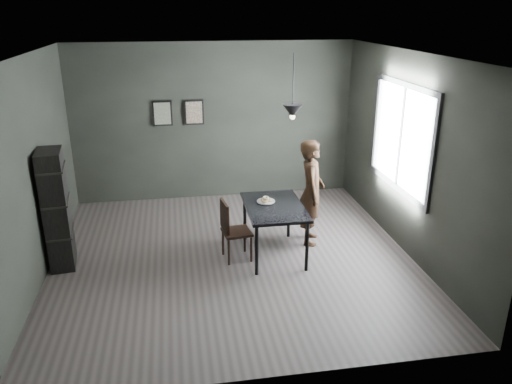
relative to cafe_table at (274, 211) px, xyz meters
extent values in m
plane|color=#342E2D|center=(-0.60, 0.00, -0.67)|extent=(5.00, 5.00, 0.00)
cube|color=black|center=(-0.60, 2.50, 0.73)|extent=(5.00, 0.10, 2.80)
cube|color=silver|center=(-0.60, 0.00, 2.13)|extent=(5.00, 5.00, 0.02)
cube|color=white|center=(1.88, 0.20, 0.93)|extent=(0.02, 1.80, 1.40)
cube|color=black|center=(1.87, 0.20, 0.93)|extent=(0.04, 1.96, 1.56)
cube|color=black|center=(0.00, 0.00, 0.06)|extent=(0.80, 1.20, 0.04)
cylinder|color=black|center=(-0.34, -0.54, -0.32)|extent=(0.05, 0.05, 0.71)
cylinder|color=black|center=(0.34, -0.54, -0.32)|extent=(0.05, 0.05, 0.71)
cylinder|color=black|center=(-0.34, 0.54, -0.32)|extent=(0.05, 0.05, 0.71)
cylinder|color=black|center=(0.34, 0.54, -0.32)|extent=(0.05, 0.05, 0.71)
cylinder|color=silver|center=(-0.09, 0.15, 0.08)|extent=(0.23, 0.23, 0.01)
torus|color=beige|center=(-0.05, 0.14, 0.11)|extent=(0.10, 0.10, 0.04)
torus|color=beige|center=(-0.11, 0.18, 0.11)|extent=(0.10, 0.10, 0.04)
torus|color=beige|center=(-0.11, 0.11, 0.11)|extent=(0.10, 0.10, 0.04)
torus|color=beige|center=(-0.09, 0.15, 0.14)|extent=(0.12, 0.13, 0.05)
imported|color=black|center=(0.62, 0.33, 0.12)|extent=(0.52, 0.66, 1.58)
cube|color=black|center=(-0.54, -0.03, -0.27)|extent=(0.43, 0.43, 0.04)
cube|color=black|center=(-0.70, -0.06, -0.01)|extent=(0.09, 0.38, 0.41)
cylinder|color=black|center=(-0.67, -0.22, -0.49)|extent=(0.03, 0.03, 0.37)
cylinder|color=black|center=(-0.35, -0.17, -0.49)|extent=(0.03, 0.03, 0.37)
cylinder|color=black|center=(-0.72, 0.10, -0.49)|extent=(0.03, 0.03, 0.37)
cylinder|color=black|center=(-0.40, 0.15, -0.49)|extent=(0.03, 0.03, 0.37)
cube|color=black|center=(-2.92, 0.18, 0.14)|extent=(0.37, 0.58, 1.63)
cylinder|color=black|center=(0.25, 0.10, 1.75)|extent=(0.01, 0.01, 0.75)
cone|color=black|center=(0.25, 0.10, 1.38)|extent=(0.28, 0.28, 0.18)
sphere|color=#FFE0B2|center=(0.25, 0.10, 1.30)|extent=(0.07, 0.07, 0.07)
cube|color=black|center=(-1.50, 2.47, 0.93)|extent=(0.34, 0.03, 0.44)
cube|color=#3D5546|center=(-1.50, 2.45, 0.93)|extent=(0.28, 0.01, 0.38)
cube|color=black|center=(-0.95, 2.47, 0.93)|extent=(0.34, 0.03, 0.44)
cube|color=brown|center=(-0.95, 2.45, 0.93)|extent=(0.28, 0.01, 0.38)
camera|label=1|loc=(-1.32, -6.30, 2.68)|focal=35.00mm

